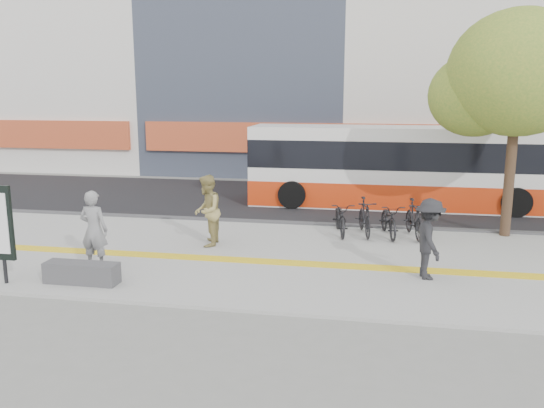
% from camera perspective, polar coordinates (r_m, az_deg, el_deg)
% --- Properties ---
extents(ground, '(120.00, 120.00, 0.00)m').
position_cam_1_polar(ground, '(12.69, -5.90, -7.38)').
color(ground, slate).
rests_on(ground, ground).
extents(sidewalk, '(40.00, 7.00, 0.08)m').
position_cam_1_polar(sidewalk, '(14.05, -4.17, -5.30)').
color(sidewalk, gray).
rests_on(sidewalk, ground).
extents(tactile_strip, '(40.00, 0.45, 0.01)m').
position_cam_1_polar(tactile_strip, '(13.57, -4.71, -5.71)').
color(tactile_strip, yellow).
rests_on(tactile_strip, sidewalk).
extents(street, '(40.00, 8.00, 0.06)m').
position_cam_1_polar(street, '(21.18, 0.96, 0.44)').
color(street, black).
rests_on(street, ground).
extents(curb, '(40.00, 0.25, 0.14)m').
position_cam_1_polar(curb, '(17.33, -1.25, -1.92)').
color(curb, '#3D3D3F').
rests_on(curb, ground).
extents(bench, '(1.60, 0.45, 0.45)m').
position_cam_1_polar(bench, '(12.53, -19.08, -6.74)').
color(bench, '#3D3D3F').
rests_on(bench, sidewalk).
extents(signboard, '(0.55, 0.10, 2.20)m').
position_cam_1_polar(signboard, '(12.88, -26.27, -1.92)').
color(signboard, black).
rests_on(signboard, sidewalk).
extents(street_tree, '(4.40, 3.80, 6.31)m').
position_cam_1_polar(street_tree, '(16.74, 23.95, 11.98)').
color(street_tree, '#382919').
rests_on(street_tree, sidewalk).
extents(bus, '(10.66, 2.53, 2.84)m').
position_cam_1_polar(bus, '(20.20, 13.10, 3.52)').
color(bus, silver).
rests_on(bus, street).
extents(bicycle_row, '(2.93, 1.90, 1.06)m').
position_cam_1_polar(bicycle_row, '(15.89, 10.69, -1.47)').
color(bicycle_row, black).
rests_on(bicycle_row, sidewalk).
extents(seated_woman, '(0.69, 0.47, 1.83)m').
position_cam_1_polar(seated_woman, '(13.28, -17.94, -2.55)').
color(seated_woman, black).
rests_on(seated_woman, sidewalk).
extents(pedestrian_tan, '(0.81, 0.99, 1.89)m').
position_cam_1_polar(pedestrian_tan, '(14.62, -6.74, -0.69)').
color(pedestrian_tan, '#95874D').
rests_on(pedestrian_tan, sidewalk).
extents(pedestrian_dark, '(0.84, 1.24, 1.77)m').
position_cam_1_polar(pedestrian_dark, '(12.45, 15.97, -3.49)').
color(pedestrian_dark, black).
rests_on(pedestrian_dark, sidewalk).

